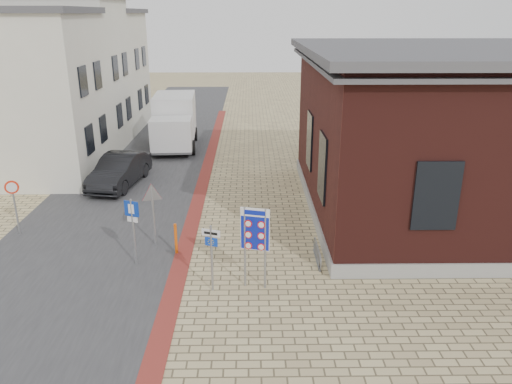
# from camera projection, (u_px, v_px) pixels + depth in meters

# --- Properties ---
(ground) EXTENTS (120.00, 120.00, 0.00)m
(ground) POSITION_uv_depth(u_px,v_px,m) (239.00, 295.00, 15.03)
(ground) COLOR tan
(ground) RESTS_ON ground
(road_strip) EXTENTS (7.00, 60.00, 0.02)m
(road_strip) POSITION_uv_depth(u_px,v_px,m) (150.00, 159.00, 29.07)
(road_strip) COLOR #38383A
(road_strip) RESTS_ON ground
(curb_strip) EXTENTS (0.60, 40.00, 0.02)m
(curb_strip) POSITION_uv_depth(u_px,v_px,m) (202.00, 186.00, 24.41)
(curb_strip) COLOR maroon
(curb_strip) RESTS_ON ground
(brick_building) EXTENTS (13.00, 13.00, 6.80)m
(brick_building) POSITION_uv_depth(u_px,v_px,m) (459.00, 130.00, 20.55)
(brick_building) COLOR gray
(brick_building) RESTS_ON ground
(townhouse_near) EXTENTS (7.40, 6.40, 8.30)m
(townhouse_near) POSITION_uv_depth(u_px,v_px,m) (21.00, 95.00, 24.77)
(townhouse_near) COLOR silver
(townhouse_near) RESTS_ON ground
(townhouse_mid) EXTENTS (7.40, 6.40, 9.10)m
(townhouse_mid) POSITION_uv_depth(u_px,v_px,m) (63.00, 73.00, 30.28)
(townhouse_mid) COLOR silver
(townhouse_mid) RESTS_ON ground
(townhouse_far) EXTENTS (7.40, 6.40, 8.30)m
(townhouse_far) POSITION_uv_depth(u_px,v_px,m) (93.00, 69.00, 36.07)
(townhouse_far) COLOR silver
(townhouse_far) RESTS_ON ground
(bike_rack) EXTENTS (0.08, 1.80, 0.60)m
(bike_rack) POSITION_uv_depth(u_px,v_px,m) (317.00, 254.00, 17.04)
(bike_rack) COLOR slate
(bike_rack) RESTS_ON ground
(sedan) EXTENTS (2.35, 4.88, 1.54)m
(sedan) POSITION_uv_depth(u_px,v_px,m) (120.00, 170.00, 24.35)
(sedan) COLOR black
(sedan) RESTS_ON ground
(box_truck) EXTENTS (2.91, 6.23, 3.18)m
(box_truck) POSITION_uv_depth(u_px,v_px,m) (174.00, 121.00, 31.08)
(box_truck) COLOR slate
(box_truck) RESTS_ON ground
(border_sign) EXTENTS (0.88, 0.27, 2.62)m
(border_sign) POSITION_uv_depth(u_px,v_px,m) (255.00, 231.00, 14.87)
(border_sign) COLOR gray
(border_sign) RESTS_ON ground
(essen_sign) EXTENTS (0.56, 0.23, 2.16)m
(essen_sign) POSITION_uv_depth(u_px,v_px,m) (211.00, 249.00, 14.83)
(essen_sign) COLOR gray
(essen_sign) RESTS_ON ground
(parking_sign) EXTENTS (0.50, 0.23, 2.36)m
(parking_sign) POSITION_uv_depth(u_px,v_px,m) (133.00, 221.00, 16.33)
(parking_sign) COLOR gray
(parking_sign) RESTS_ON ground
(yield_sign) EXTENTS (0.81, 0.28, 2.33)m
(yield_sign) POSITION_uv_depth(u_px,v_px,m) (152.00, 200.00, 17.69)
(yield_sign) COLOR gray
(yield_sign) RESTS_ON ground
(speed_sign) EXTENTS (0.49, 0.20, 2.18)m
(speed_sign) POSITION_uv_depth(u_px,v_px,m) (14.00, 199.00, 18.67)
(speed_sign) COLOR gray
(speed_sign) RESTS_ON ground
(bollard) EXTENTS (0.13, 0.13, 1.14)m
(bollard) POSITION_uv_depth(u_px,v_px,m) (176.00, 239.00, 17.44)
(bollard) COLOR #E9580C
(bollard) RESTS_ON ground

